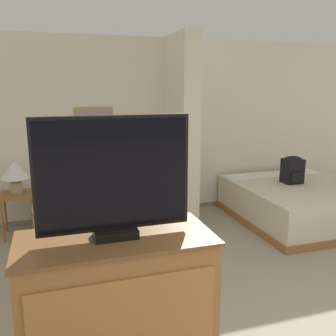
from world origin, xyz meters
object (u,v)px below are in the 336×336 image
Objects in this scene: bed at (299,202)px; couch at (101,204)px; table_lamp at (15,171)px; tv_dresser at (119,323)px; backpack at (293,169)px; coffee_table at (106,224)px; tv at (114,178)px.

couch is at bearing 168.34° from bed.
bed is (2.78, -0.57, -0.06)m from couch.
tv_dresser reaches higher than table_lamp.
backpack is (-0.04, 0.13, 0.46)m from bed.
bed reaches higher than coffee_table.
bed is 4.82× the size of backpack.
table_lamp is 3.83m from backpack.
backpack is (3.02, 2.55, 0.19)m from tv_dresser.
tv_dresser is at bearing -95.56° from couch.
tv_dresser reaches higher than coffee_table.
table_lamp is (-1.06, 0.05, 0.53)m from couch.
coffee_table is 0.68× the size of tv.
backpack is at bearing -7.29° from table_lamp.
couch is 3.05× the size of coffee_table.
backpack is (3.02, 2.55, -0.70)m from tv.
backpack is at bearing 9.48° from coffee_table.
coffee_table is 1.46m from table_lamp.
coffee_table is 1.34× the size of table_lamp.
table_lamp is at bearing 177.53° from couch.
coffee_table is at bearing 83.84° from tv.
table_lamp is 0.22× the size of bed.
tv is (-0.22, -2.08, 1.06)m from coffee_table.
tv_dresser is 1.31× the size of tv.
couch is at bearing 84.44° from tv_dresser.
bed is at bearing -11.66° from couch.
tv is at bearing -95.56° from couch.
couch reaches higher than bed.
bed is at bearing 6.70° from coffee_table.
tv_dresser is (0.77, -3.04, -0.31)m from table_lamp.
coffee_table is 2.35m from tv.
tv_dresser reaches higher than couch.
tv_dresser reaches higher than backpack.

